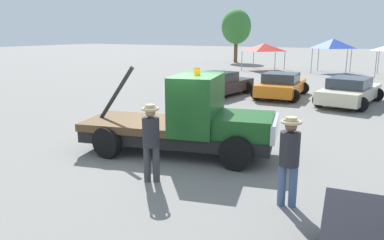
{
  "coord_description": "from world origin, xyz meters",
  "views": [
    {
      "loc": [
        5.47,
        -8.98,
        3.46
      ],
      "look_at": [
        0.5,
        0.0,
        1.05
      ],
      "focal_mm": 35.0,
      "sensor_mm": 36.0,
      "label": 1
    }
  ],
  "objects": [
    {
      "name": "tree_left",
      "position": [
        -11.66,
        32.59,
        4.09
      ],
      "size": [
        3.41,
        3.41,
        6.1
      ],
      "color": "brown",
      "rests_on": "ground"
    },
    {
      "name": "canopy_tent_blue",
      "position": [
        0.17,
        25.82,
        2.52
      ],
      "size": [
        2.88,
        2.88,
        2.94
      ],
      "color": "#9E9EA3",
      "rests_on": "ground"
    },
    {
      "name": "tow_truck",
      "position": [
        0.34,
        0.08,
        0.97
      ],
      "size": [
        5.84,
        3.1,
        2.51
      ],
      "rotation": [
        0.0,
        0.0,
        0.23
      ],
      "color": "black",
      "rests_on": "ground"
    },
    {
      "name": "canopy_tent_red",
      "position": [
        -5.76,
        25.15,
        2.12
      ],
      "size": [
        3.19,
        3.19,
        2.47
      ],
      "color": "#9E9EA3",
      "rests_on": "ground"
    },
    {
      "name": "ground_plane",
      "position": [
        0.0,
        0.0,
        0.0
      ],
      "size": [
        160.0,
        160.0,
        0.0
      ],
      "primitive_type": "plane",
      "color": "gray"
    },
    {
      "name": "parked_car_charcoal",
      "position": [
        -3.26,
        9.81,
        0.65
      ],
      "size": [
        2.91,
        4.86,
        1.34
      ],
      "rotation": [
        0.0,
        0.0,
        1.44
      ],
      "color": "#2D2D33",
      "rests_on": "ground"
    },
    {
      "name": "traffic_cone",
      "position": [
        0.2,
        3.82,
        0.25
      ],
      "size": [
        0.4,
        0.4,
        0.55
      ],
      "color": "black",
      "rests_on": "ground"
    },
    {
      "name": "person_near_truck",
      "position": [
        3.75,
        -1.87,
        1.1
      ],
      "size": [
        0.41,
        0.41,
        1.86
      ],
      "rotation": [
        0.0,
        0.0,
        4.92
      ],
      "color": "#475B84",
      "rests_on": "ground"
    },
    {
      "name": "parked_car_orange",
      "position": [
        -0.08,
        11.09,
        0.65
      ],
      "size": [
        2.72,
        4.5,
        1.34
      ],
      "rotation": [
        0.0,
        0.0,
        1.63
      ],
      "color": "orange",
      "rests_on": "ground"
    },
    {
      "name": "parked_car_cream",
      "position": [
        3.45,
        10.67,
        0.65
      ],
      "size": [
        2.95,
        5.1,
        1.34
      ],
      "rotation": [
        0.0,
        0.0,
        1.43
      ],
      "color": "beige",
      "rests_on": "ground"
    },
    {
      "name": "person_at_hood",
      "position": [
        0.59,
        -2.13,
        1.1
      ],
      "size": [
        0.41,
        0.41,
        1.86
      ],
      "rotation": [
        0.0,
        0.0,
        5.16
      ],
      "color": "#38383D",
      "rests_on": "ground"
    }
  ]
}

